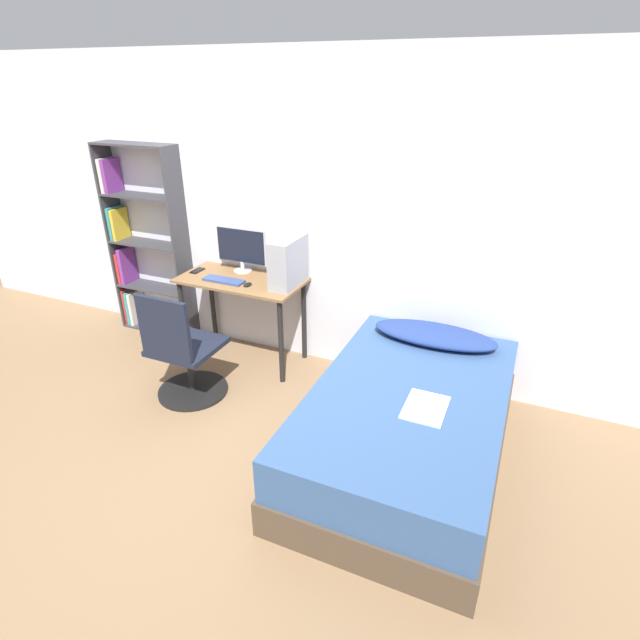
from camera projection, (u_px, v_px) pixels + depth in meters
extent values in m
plane|color=#846647|center=(219.00, 441.00, 3.47)|extent=(14.00, 14.00, 0.00)
cube|color=silver|center=(301.00, 218.00, 4.04)|extent=(8.00, 0.05, 2.50)
cube|color=brown|center=(241.00, 280.00, 4.18)|extent=(1.05, 0.53, 0.02)
cylinder|color=black|center=(184.00, 321.00, 4.34)|extent=(0.04, 0.04, 0.74)
cylinder|color=black|center=(281.00, 342.00, 3.99)|extent=(0.04, 0.04, 0.74)
cylinder|color=black|center=(213.00, 303.00, 4.69)|extent=(0.04, 0.04, 0.74)
cylinder|color=black|center=(304.00, 320.00, 4.35)|extent=(0.04, 0.04, 0.74)
cube|color=#38383D|center=(117.00, 239.00, 4.77)|extent=(0.02, 0.23, 1.77)
cube|color=#38383D|center=(182.00, 249.00, 4.49)|extent=(0.02, 0.23, 1.77)
cube|color=#38383D|center=(161.00, 328.00, 5.02)|extent=(0.74, 0.23, 0.02)
cube|color=#38383D|center=(155.00, 287.00, 4.82)|extent=(0.74, 0.23, 0.02)
cube|color=#38383D|center=(148.00, 244.00, 4.63)|extent=(0.74, 0.23, 0.02)
cube|color=#38383D|center=(141.00, 196.00, 4.44)|extent=(0.74, 0.23, 0.02)
cube|color=#38383D|center=(133.00, 144.00, 4.24)|extent=(0.74, 0.23, 0.02)
cube|color=red|center=(131.00, 305.00, 5.06)|extent=(0.02, 0.20, 0.36)
cube|color=teal|center=(134.00, 306.00, 5.05)|extent=(0.04, 0.20, 0.34)
cube|color=beige|center=(137.00, 307.00, 5.04)|extent=(0.03, 0.20, 0.33)
cube|color=red|center=(125.00, 267.00, 4.88)|extent=(0.03, 0.20, 0.30)
cube|color=#7A338E|center=(128.00, 265.00, 4.85)|extent=(0.04, 0.20, 0.35)
cube|color=teal|center=(117.00, 223.00, 4.68)|extent=(0.03, 0.20, 0.30)
cube|color=gold|center=(120.00, 224.00, 4.67)|extent=(0.03, 0.20, 0.29)
cube|color=beige|center=(108.00, 175.00, 4.49)|extent=(0.04, 0.20, 0.30)
cube|color=#7A338E|center=(112.00, 176.00, 4.47)|extent=(0.04, 0.20, 0.30)
cylinder|color=black|center=(193.00, 390.00, 4.01)|extent=(0.55, 0.55, 0.03)
cylinder|color=black|center=(191.00, 369.00, 3.92)|extent=(0.05, 0.05, 0.37)
cube|color=black|center=(187.00, 346.00, 3.83)|extent=(0.48, 0.48, 0.04)
cube|color=black|center=(164.00, 329.00, 3.53)|extent=(0.43, 0.04, 0.46)
cube|color=#4C3D2D|center=(405.00, 442.00, 3.29)|extent=(1.19, 1.93, 0.23)
cube|color=#33517F|center=(408.00, 410.00, 3.17)|extent=(1.15, 1.89, 0.29)
ellipsoid|color=navy|center=(435.00, 335.00, 3.67)|extent=(0.90, 0.36, 0.11)
cube|color=silver|center=(425.00, 407.00, 2.94)|extent=(0.24, 0.32, 0.01)
cylinder|color=#B7B7BC|center=(243.00, 271.00, 4.34)|extent=(0.16, 0.16, 0.01)
cylinder|color=#B7B7BC|center=(243.00, 266.00, 4.32)|extent=(0.04, 0.04, 0.08)
cube|color=#B7B7BC|center=(241.00, 246.00, 4.24)|extent=(0.47, 0.01, 0.31)
cube|color=black|center=(241.00, 246.00, 4.23)|extent=(0.45, 0.01, 0.28)
cube|color=#33477A|center=(224.00, 280.00, 4.12)|extent=(0.36, 0.11, 0.02)
cube|color=#99999E|center=(288.00, 262.00, 3.97)|extent=(0.17, 0.40, 0.39)
ellipsoid|color=black|center=(248.00, 285.00, 4.03)|extent=(0.06, 0.09, 0.02)
cube|color=black|center=(197.00, 271.00, 4.34)|extent=(0.07, 0.14, 0.01)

